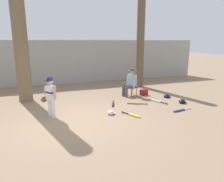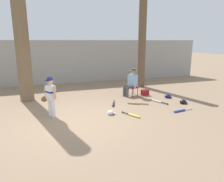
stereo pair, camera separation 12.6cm
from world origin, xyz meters
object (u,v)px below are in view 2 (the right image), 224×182
bat_yellow_trainer (133,115)px  batting_helmet_black (183,102)px  handbag_beside_stool (145,92)px  tree_behind_spectator (142,45)px  bat_black_composite (113,104)px  folding_stool (133,87)px  bat_wood_tan (135,103)px  tree_near_player (21,35)px  young_ballplayer (50,94)px  bat_aluminum_silver (158,101)px  bat_blue_youth (181,111)px  batting_helmet_navy (168,96)px  batting_helmet_white (111,113)px  seated_spectator (131,82)px

bat_yellow_trainer → batting_helmet_black: 2.51m
handbag_beside_stool → batting_helmet_black: size_ratio=1.12×
tree_behind_spectator → bat_black_composite: tree_behind_spectator is taller
folding_stool → bat_wood_tan: 1.40m
tree_behind_spectator → tree_near_player: bearing=-170.7°
tree_near_player → tree_behind_spectator: size_ratio=1.20×
young_ballplayer → bat_wood_tan: size_ratio=1.82×
bat_aluminum_silver → bat_blue_youth: (0.17, -1.22, 0.00)m
tree_near_player → batting_helmet_navy: bearing=-14.9°
handbag_beside_stool → bat_black_composite: (-1.80, -0.91, -0.10)m
batting_helmet_navy → batting_helmet_white: bearing=-158.1°
bat_wood_tan → batting_helmet_black: 1.87m
seated_spectator → batting_helmet_white: seated_spectator is taller
bat_blue_youth → batting_helmet_navy: size_ratio=2.61×
tree_near_player → young_ballplayer: 3.03m
bat_blue_youth → bat_aluminum_silver: bearing=98.1°
tree_behind_spectator → batting_helmet_black: bearing=-87.0°
tree_behind_spectator → bat_black_composite: size_ratio=7.08×
tree_near_player → bat_black_composite: 4.40m
folding_stool → bat_blue_youth: size_ratio=0.60×
folding_stool → handbag_beside_stool: size_ratio=1.44×
bat_black_composite → batting_helmet_navy: (2.53, 0.22, 0.04)m
bat_wood_tan → bat_black_composite: bearing=166.8°
tree_near_player → folding_stool: size_ratio=11.94×
bat_black_composite → batting_helmet_navy: bearing=4.9°
bat_yellow_trainer → batting_helmet_navy: bearing=33.9°
tree_near_player → bat_aluminum_silver: size_ratio=8.39×
bat_blue_youth → bat_wood_tan: same height
tree_behind_spectator → young_ballplayer: bearing=-146.2°
bat_blue_youth → bat_black_composite: 2.45m
bat_blue_youth → batting_helmet_white: 2.46m
folding_stool → bat_blue_youth: 2.66m
batting_helmet_white → handbag_beside_stool: bearing=40.1°
bat_wood_tan → batting_helmet_black: size_ratio=2.35×
batting_helmet_black → bat_black_composite: bearing=164.9°
handbag_beside_stool → bat_black_composite: handbag_beside_stool is taller
bat_black_composite → batting_helmet_black: bearing=-15.1°
tree_behind_spectator → seated_spectator: size_ratio=4.08×
tree_near_player → batting_helmet_white: 4.58m
handbag_beside_stool → bat_wood_tan: (-0.98, -1.10, -0.10)m
tree_behind_spectator → batting_helmet_white: 5.08m
folding_stool → bat_yellow_trainer: size_ratio=0.74×
bat_aluminum_silver → bat_black_composite: (-1.80, 0.24, -0.00)m
bat_yellow_trainer → handbag_beside_stool: bearing=54.6°
seated_spectator → bat_aluminum_silver: bearing=-65.2°
tree_near_player → bat_blue_youth: tree_near_player is taller
tree_behind_spectator → bat_wood_tan: (-1.62, -2.84, -2.15)m
young_ballplayer → folding_stool: (3.59, 1.61, -0.38)m
bat_aluminum_silver → batting_helmet_navy: bearing=32.0°
young_ballplayer → batting_helmet_navy: bearing=8.8°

